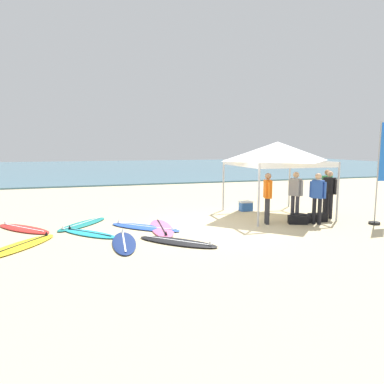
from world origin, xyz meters
The scene contains 21 objects.
ground_plane centered at (0.00, 0.00, 0.00)m, with size 80.00×80.00×0.00m, color beige.
sea centered at (0.00, 30.63, 0.05)m, with size 80.00×36.00×0.10m, color teal.
canopy_tent centered at (2.77, 1.16, 2.39)m, with size 3.15×3.15×2.75m.
surfboard_blue centered at (-2.30, 0.49, 0.04)m, with size 2.31×2.19×0.19m.
surfboard_cyan centered at (-4.00, 0.18, 0.04)m, with size 1.80×1.88×0.19m.
surfboard_yellow centered at (-5.74, -0.70, 0.04)m, with size 1.97×2.46×0.19m.
surfboard_teal centered at (-4.20, 1.52, 0.04)m, with size 1.88×2.15×0.19m.
surfboard_navy centered at (-3.12, -1.11, 0.04)m, with size 0.76×2.34×0.19m.
surfboard_black centered at (-1.72, -1.46, 0.04)m, with size 2.14×2.08×0.19m.
surfboard_red centered at (-5.97, 1.39, 0.04)m, with size 2.06×2.16×0.19m.
surfboard_pink centered at (-1.81, 0.24, 0.04)m, with size 0.89×2.58×0.19m.
person_orange centered at (1.73, -0.07, 0.99)m, with size 0.31×0.53×1.71m.
person_grey centered at (2.91, 0.12, 0.99)m, with size 0.36×0.50×1.71m.
person_black centered at (4.31, 0.13, 0.99)m, with size 0.35×0.51×1.71m.
person_green centered at (4.67, 0.74, 0.99)m, with size 0.53×0.32×1.71m.
person_blue centered at (3.29, -0.59, 0.99)m, with size 0.39×0.46×1.71m.
banner_flag centered at (5.25, -1.16, 1.57)m, with size 0.60×0.36×3.40m.
gear_bag_near_tent centered at (2.72, -0.36, 0.14)m, with size 0.60×0.32×0.28m, color black.
gear_bag_by_pole centered at (3.00, -0.17, 0.14)m, with size 0.60×0.32×0.28m, color #232328.
gear_bag_on_sand centered at (3.59, -0.25, 0.14)m, with size 0.60×0.32×0.28m, color black.
cooler_box centered at (2.08, 2.30, 0.20)m, with size 0.50×0.36×0.39m.
Camera 1 is at (-4.01, -10.40, 2.62)m, focal length 32.88 mm.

